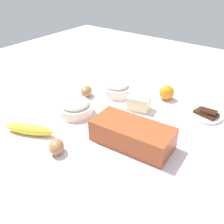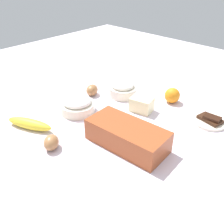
{
  "view_description": "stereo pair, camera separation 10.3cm",
  "coord_description": "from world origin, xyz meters",
  "px_view_note": "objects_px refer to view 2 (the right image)",
  "views": [
    {
      "loc": [
        0.53,
        -0.71,
        0.57
      ],
      "look_at": [
        0.0,
        0.0,
        0.04
      ],
      "focal_mm": 41.99,
      "sensor_mm": 36.0,
      "label": 1
    },
    {
      "loc": [
        0.61,
        -0.64,
        0.57
      ],
      "look_at": [
        0.0,
        0.0,
        0.04
      ],
      "focal_mm": 41.99,
      "sensor_mm": 36.0,
      "label": 2
    }
  ],
  "objects_px": {
    "orange_fruit": "(172,95)",
    "egg_near_butter": "(92,90)",
    "banana": "(30,124)",
    "butter_block": "(142,105)",
    "chocolate_plate": "(210,121)",
    "loaf_pan": "(127,135)",
    "flour_bowl": "(123,89)",
    "sugar_bowl": "(77,105)",
    "egg_beside_bowl": "(51,142)"
  },
  "relations": [
    {
      "from": "sugar_bowl",
      "to": "chocolate_plate",
      "type": "xyz_separation_m",
      "value": [
        0.45,
        0.3,
        -0.02
      ]
    },
    {
      "from": "egg_near_butter",
      "to": "chocolate_plate",
      "type": "bearing_deg",
      "value": 16.84
    },
    {
      "from": "banana",
      "to": "chocolate_plate",
      "type": "relative_size",
      "value": 1.46
    },
    {
      "from": "egg_beside_bowl",
      "to": "chocolate_plate",
      "type": "distance_m",
      "value": 0.61
    },
    {
      "from": "banana",
      "to": "chocolate_plate",
      "type": "height_order",
      "value": "banana"
    },
    {
      "from": "chocolate_plate",
      "to": "orange_fruit",
      "type": "bearing_deg",
      "value": 168.26
    },
    {
      "from": "orange_fruit",
      "to": "egg_beside_bowl",
      "type": "bearing_deg",
      "value": -101.79
    },
    {
      "from": "orange_fruit",
      "to": "sugar_bowl",
      "type": "bearing_deg",
      "value": -125.33
    },
    {
      "from": "flour_bowl",
      "to": "banana",
      "type": "xyz_separation_m",
      "value": [
        -0.07,
        -0.45,
        -0.01
      ]
    },
    {
      "from": "banana",
      "to": "chocolate_plate",
      "type": "xyz_separation_m",
      "value": [
        0.48,
        0.51,
        -0.01
      ]
    },
    {
      "from": "loaf_pan",
      "to": "butter_block",
      "type": "xyz_separation_m",
      "value": [
        -0.11,
        0.22,
        -0.01
      ]
    },
    {
      "from": "loaf_pan",
      "to": "butter_block",
      "type": "relative_size",
      "value": 3.2
    },
    {
      "from": "banana",
      "to": "butter_block",
      "type": "xyz_separation_m",
      "value": [
        0.23,
        0.4,
        0.01
      ]
    },
    {
      "from": "loaf_pan",
      "to": "orange_fruit",
      "type": "height_order",
      "value": "loaf_pan"
    },
    {
      "from": "egg_beside_bowl",
      "to": "chocolate_plate",
      "type": "xyz_separation_m",
      "value": [
        0.32,
        0.52,
        -0.01
      ]
    },
    {
      "from": "egg_near_butter",
      "to": "orange_fruit",
      "type": "bearing_deg",
      "value": 32.41
    },
    {
      "from": "egg_beside_bowl",
      "to": "butter_block",
      "type": "bearing_deg",
      "value": 80.93
    },
    {
      "from": "flour_bowl",
      "to": "egg_near_butter",
      "type": "relative_size",
      "value": 1.97
    },
    {
      "from": "flour_bowl",
      "to": "banana",
      "type": "height_order",
      "value": "flour_bowl"
    },
    {
      "from": "loaf_pan",
      "to": "sugar_bowl",
      "type": "height_order",
      "value": "loaf_pan"
    },
    {
      "from": "sugar_bowl",
      "to": "chocolate_plate",
      "type": "distance_m",
      "value": 0.54
    },
    {
      "from": "flour_bowl",
      "to": "chocolate_plate",
      "type": "bearing_deg",
      "value": 8.14
    },
    {
      "from": "orange_fruit",
      "to": "egg_beside_bowl",
      "type": "relative_size",
      "value": 1.04
    },
    {
      "from": "orange_fruit",
      "to": "egg_beside_bowl",
      "type": "xyz_separation_m",
      "value": [
        -0.12,
        -0.57,
        -0.01
      ]
    },
    {
      "from": "orange_fruit",
      "to": "chocolate_plate",
      "type": "relative_size",
      "value": 0.52
    },
    {
      "from": "chocolate_plate",
      "to": "flour_bowl",
      "type": "bearing_deg",
      "value": -171.86
    },
    {
      "from": "sugar_bowl",
      "to": "egg_near_butter",
      "type": "height_order",
      "value": "sugar_bowl"
    },
    {
      "from": "loaf_pan",
      "to": "sugar_bowl",
      "type": "distance_m",
      "value": 0.3
    },
    {
      "from": "sugar_bowl",
      "to": "butter_block",
      "type": "xyz_separation_m",
      "value": [
        0.19,
        0.19,
        -0.0
      ]
    },
    {
      "from": "loaf_pan",
      "to": "flour_bowl",
      "type": "bearing_deg",
      "value": 129.88
    },
    {
      "from": "butter_block",
      "to": "loaf_pan",
      "type": "bearing_deg",
      "value": -63.69
    },
    {
      "from": "loaf_pan",
      "to": "sugar_bowl",
      "type": "bearing_deg",
      "value": 170.38
    },
    {
      "from": "sugar_bowl",
      "to": "banana",
      "type": "xyz_separation_m",
      "value": [
        -0.04,
        -0.21,
        -0.01
      ]
    },
    {
      "from": "egg_near_butter",
      "to": "egg_beside_bowl",
      "type": "bearing_deg",
      "value": -62.21
    },
    {
      "from": "butter_block",
      "to": "sugar_bowl",
      "type": "bearing_deg",
      "value": -135.25
    },
    {
      "from": "flour_bowl",
      "to": "butter_block",
      "type": "bearing_deg",
      "value": -19.35
    },
    {
      "from": "orange_fruit",
      "to": "butter_block",
      "type": "height_order",
      "value": "orange_fruit"
    },
    {
      "from": "orange_fruit",
      "to": "butter_block",
      "type": "relative_size",
      "value": 0.76
    },
    {
      "from": "egg_near_butter",
      "to": "loaf_pan",
      "type": "bearing_deg",
      "value": -25.63
    },
    {
      "from": "orange_fruit",
      "to": "egg_near_butter",
      "type": "distance_m",
      "value": 0.37
    },
    {
      "from": "flour_bowl",
      "to": "banana",
      "type": "relative_size",
      "value": 0.7
    },
    {
      "from": "orange_fruit",
      "to": "chocolate_plate",
      "type": "height_order",
      "value": "orange_fruit"
    },
    {
      "from": "loaf_pan",
      "to": "banana",
      "type": "bearing_deg",
      "value": -156.13
    },
    {
      "from": "flour_bowl",
      "to": "butter_block",
      "type": "xyz_separation_m",
      "value": [
        0.15,
        -0.05,
        -0.0
      ]
    },
    {
      "from": "chocolate_plate",
      "to": "sugar_bowl",
      "type": "bearing_deg",
      "value": -145.96
    },
    {
      "from": "flour_bowl",
      "to": "butter_block",
      "type": "distance_m",
      "value": 0.16
    },
    {
      "from": "orange_fruit",
      "to": "butter_block",
      "type": "xyz_separation_m",
      "value": [
        -0.05,
        -0.15,
        -0.0
      ]
    },
    {
      "from": "loaf_pan",
      "to": "egg_beside_bowl",
      "type": "height_order",
      "value": "loaf_pan"
    },
    {
      "from": "banana",
      "to": "egg_near_butter",
      "type": "height_order",
      "value": "egg_near_butter"
    },
    {
      "from": "sugar_bowl",
      "to": "egg_beside_bowl",
      "type": "height_order",
      "value": "sugar_bowl"
    }
  ]
}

